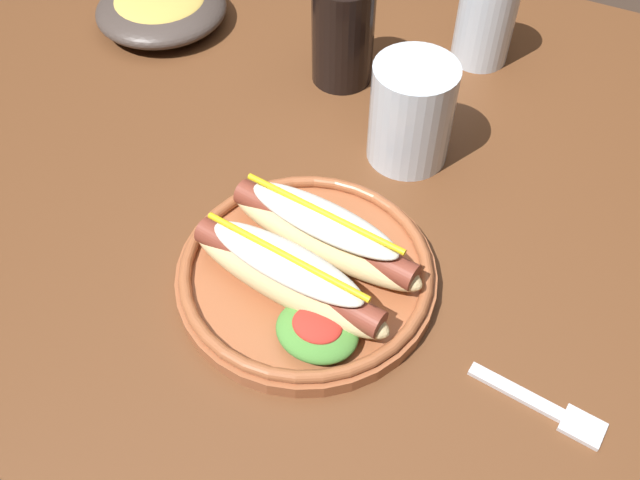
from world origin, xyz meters
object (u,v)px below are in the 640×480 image
hot_dog_plate (307,267)px  soda_cup (343,33)px  water_cup (411,113)px  extra_cup (486,19)px  fork (547,408)px  side_bowl (161,7)px

hot_dog_plate → soda_cup: 0.33m
hot_dog_plate → water_cup: water_cup is taller
extra_cup → soda_cup: bearing=-141.0°
fork → extra_cup: (-0.21, 0.45, 0.05)m
fork → extra_cup: 0.50m
fork → extra_cup: size_ratio=1.06×
fork → soda_cup: (-0.35, 0.34, 0.06)m
extra_cup → side_bowl: size_ratio=0.65×
soda_cup → water_cup: size_ratio=1.09×
hot_dog_plate → extra_cup: extra_cup is taller
fork → soda_cup: size_ratio=0.94×
soda_cup → side_bowl: 0.27m
hot_dog_plate → extra_cup: (0.04, 0.42, 0.03)m
water_cup → side_bowl: water_cup is taller
water_cup → side_bowl: size_ratio=0.67×
hot_dog_plate → extra_cup: 0.42m
extra_cup → side_bowl: (-0.41, -0.12, -0.03)m
side_bowl → fork: bearing=-28.5°
hot_dog_plate → side_bowl: hot_dog_plate is taller
hot_dog_plate → soda_cup: bearing=109.0°
fork → side_bowl: side_bowl is taller
fork → side_bowl: bearing=158.3°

